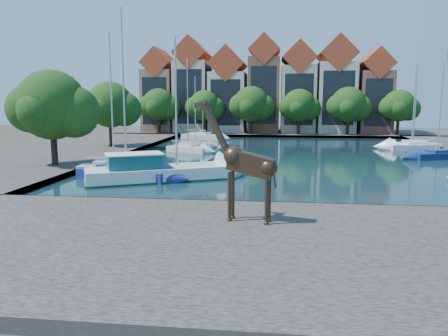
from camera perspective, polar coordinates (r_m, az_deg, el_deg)
name	(u,v)px	position (r m, az deg, el deg)	size (l,w,h in m)	color
ground	(307,211)	(24.69, 10.83, -5.57)	(160.00, 160.00, 0.00)	#38332B
water_basin	(292,156)	(48.28, 8.86, 1.52)	(38.00, 50.00, 0.08)	black
near_quay	(320,249)	(17.93, 12.42, -10.32)	(50.00, 14.00, 0.50)	#555149
far_quay	(286,133)	(80.10, 8.06, 4.54)	(60.00, 16.00, 0.50)	#555149
left_quay	(74,151)	(53.49, -18.99, 2.08)	(14.00, 52.00, 0.50)	#555149
townhouse_west_end	(161,94)	(82.62, -8.22, 9.60)	(5.44, 9.18, 14.93)	#8D664D
townhouse_west_mid	(193,89)	(81.31, -4.08, 10.30)	(5.94, 9.18, 16.79)	#C2B595
townhouse_west_inner	(228,93)	(80.33, 0.55, 9.71)	(6.43, 9.18, 15.15)	beige
townhouse_center	(264,88)	(79.91, 5.27, 10.40)	(5.44, 9.18, 16.93)	brown
townhouse_east_inner	(298,91)	(79.96, 9.63, 9.87)	(5.94, 9.18, 15.79)	tan
townhouse_east_mid	(335,89)	(80.54, 14.33, 9.97)	(6.43, 9.18, 16.65)	beige
townhouse_east_end	(373,95)	(81.61, 18.88, 9.06)	(5.44, 9.18, 14.43)	brown
far_tree_far_west	(159,106)	(77.02, -8.45, 8.04)	(7.28, 5.60, 7.68)	#332114
far_tree_west	(205,106)	(75.34, -2.51, 8.03)	(6.76, 5.20, 7.36)	#332114
far_tree_mid_west	(252,105)	(74.47, 3.65, 8.18)	(7.80, 6.00, 8.00)	#332114
far_tree_mid_east	(300,106)	(74.47, 9.86, 7.94)	(7.02, 5.40, 7.52)	#332114
far_tree_east	(349,106)	(75.31, 16.01, 7.83)	(7.54, 5.80, 7.84)	#332114
far_tree_far_east	(399,107)	(76.99, 21.93, 7.43)	(6.76, 5.20, 7.36)	#332114
side_tree_left_near	(53,107)	(40.61, -21.44, 7.39)	(7.80, 6.00, 8.20)	#332114
side_tree_left_far	(111,106)	(55.61, -14.55, 7.81)	(7.28, 5.60, 7.88)	#332114
giraffe_statue	(244,163)	(20.02, 2.67, 0.66)	(3.87, 1.22, 5.55)	#332519
motorsailer	(156,170)	(33.34, -8.93, -0.23)	(11.26, 7.74, 10.68)	white
sailboat_left_a	(114,166)	(37.05, -14.16, 0.19)	(5.90, 2.81, 11.35)	silver
sailboat_left_b	(126,171)	(34.65, -12.63, -0.38)	(7.97, 4.48, 12.77)	navy
sailboat_left_c	(188,147)	(51.49, -4.70, 2.69)	(5.46, 3.73, 10.73)	silver
sailboat_left_d	(196,144)	(56.20, -3.73, 3.19)	(4.28, 1.78, 8.98)	silver
sailboat_left_e	(203,135)	(69.02, -2.76, 4.27)	(7.22, 4.86, 9.27)	beige
sailboat_right_b	(437,154)	(50.69, 26.09, 1.68)	(6.56, 4.50, 9.77)	navy
sailboat_right_c	(413,145)	(58.54, 23.44, 2.72)	(6.52, 3.45, 10.12)	silver
sailboat_right_d	(411,144)	(59.07, 23.29, 2.85)	(6.42, 2.31, 10.32)	silver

